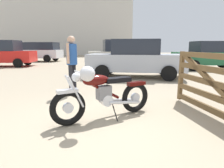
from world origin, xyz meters
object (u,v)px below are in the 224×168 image
dark_sedan_left (37,51)px  pale_sedan_back (210,55)px  white_estate_far (120,53)px  red_hatchback_near (136,59)px  silver_sedan_mid (3,53)px  vintage_motorcycle (103,94)px  bystander (72,59)px

dark_sedan_left → pale_sedan_back: 14.44m
dark_sedan_left → white_estate_far: bearing=150.8°
red_hatchback_near → dark_sedan_left: (-7.50, 9.97, 0.10)m
silver_sedan_mid → white_estate_far: (7.96, -1.29, 0.00)m
vintage_motorcycle → silver_sedan_mid: 12.37m
dark_sedan_left → pale_sedan_back: bearing=161.0°
bystander → pale_sedan_back: (7.41, 5.88, -0.18)m
vintage_motorcycle → pale_sedan_back: size_ratio=0.45×
white_estate_far → dark_sedan_left: white_estate_far is taller
bystander → pale_sedan_back: size_ratio=0.39×
bystander → red_hatchback_near: (2.36, 3.05, -0.18)m
red_hatchback_near → bystander: bearing=-116.4°
bystander → red_hatchback_near: size_ratio=0.37×
pale_sedan_back → silver_sedan_mid: bearing=-10.1°
bystander → dark_sedan_left: size_ratio=0.34×
silver_sedan_mid → red_hatchback_near: silver_sedan_mid is taller
red_hatchback_near → pale_sedan_back: 5.78m
bystander → pale_sedan_back: bearing=-118.5°
pale_sedan_back → vintage_motorcycle: bearing=50.7°
white_estate_far → pale_sedan_back: size_ratio=0.96×
silver_sedan_mid → dark_sedan_left: (0.77, 4.71, 0.02)m
white_estate_far → silver_sedan_mid: bearing=-14.4°
bystander → silver_sedan_mid: silver_sedan_mid is taller
vintage_motorcycle → red_hatchback_near: size_ratio=0.43×
red_hatchback_near → pale_sedan_back: same height
silver_sedan_mid → red_hatchback_near: (8.27, -5.27, -0.08)m
dark_sedan_left → pale_sedan_back: size_ratio=1.17×
vintage_motorcycle → dark_sedan_left: size_ratio=0.39×
bystander → white_estate_far: 7.32m
silver_sedan_mid → white_estate_far: bearing=-8.6°
bystander → vintage_motorcycle: bearing=135.8°
vintage_motorcycle → white_estate_far: bearing=-124.0°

